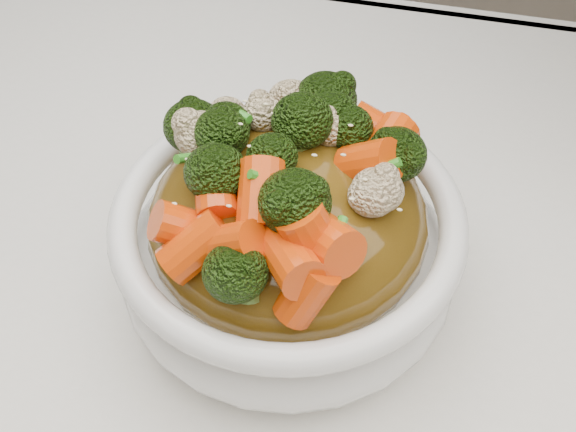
% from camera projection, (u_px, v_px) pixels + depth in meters
% --- Properties ---
extents(tablecloth, '(1.20, 0.80, 0.04)m').
position_uv_depth(tablecloth, '(252.00, 304.00, 0.49)').
color(tablecloth, white).
rests_on(tablecloth, dining_table).
extents(bowl, '(0.22, 0.22, 0.09)m').
position_uv_depth(bowl, '(288.00, 250.00, 0.44)').
color(bowl, white).
rests_on(bowl, tablecloth).
extents(sauce_base, '(0.18, 0.18, 0.10)m').
position_uv_depth(sauce_base, '(288.00, 219.00, 0.42)').
color(sauce_base, '#51380D').
rests_on(sauce_base, bowl).
extents(carrots, '(0.18, 0.18, 0.05)m').
position_uv_depth(carrots, '(288.00, 143.00, 0.37)').
color(carrots, '#D64106').
rests_on(carrots, sauce_base).
extents(broccoli, '(0.18, 0.18, 0.04)m').
position_uv_depth(broccoli, '(288.00, 145.00, 0.37)').
color(broccoli, black).
rests_on(broccoli, sauce_base).
extents(cauliflower, '(0.18, 0.18, 0.04)m').
position_uv_depth(cauliflower, '(288.00, 147.00, 0.38)').
color(cauliflower, beige).
rests_on(cauliflower, sauce_base).
extents(scallions, '(0.13, 0.13, 0.02)m').
position_uv_depth(scallions, '(288.00, 142.00, 0.37)').
color(scallions, '#2F851E').
rests_on(scallions, sauce_base).
extents(sesame_seeds, '(0.16, 0.16, 0.01)m').
position_uv_depth(sesame_seeds, '(288.00, 142.00, 0.37)').
color(sesame_seeds, beige).
rests_on(sesame_seeds, sauce_base).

